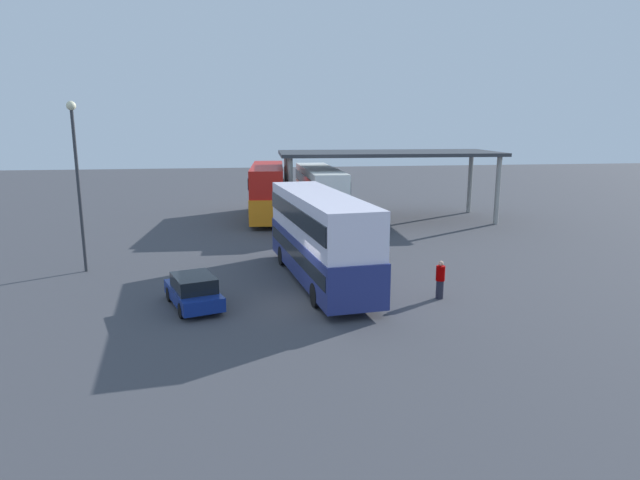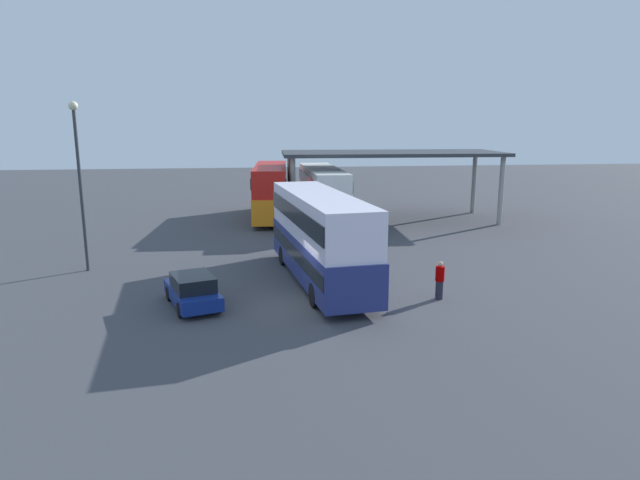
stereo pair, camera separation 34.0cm
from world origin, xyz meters
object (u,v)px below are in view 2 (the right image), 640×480
object	(u,v)px
parked_hatchback	(193,291)
double_decker_near_canopy	(271,190)
double_decker_mid_row	(323,192)
lamppost_tall	(79,167)
double_decker_main	(320,234)
pedestrian_waiting	(440,280)

from	to	relation	value
parked_hatchback	double_decker_near_canopy	world-z (taller)	double_decker_near_canopy
double_decker_mid_row	lamppost_tall	bearing A→B (deg)	131.62
double_decker_near_canopy	lamppost_tall	bearing A→B (deg)	149.25
double_decker_near_canopy	parked_hatchback	bearing A→B (deg)	172.87
double_decker_main	double_decker_near_canopy	size ratio (longest dim) A/B	1.06
pedestrian_waiting	double_decker_mid_row	bearing A→B (deg)	-157.67
double_decker_main	pedestrian_waiting	world-z (taller)	double_decker_main
lamppost_tall	pedestrian_waiting	world-z (taller)	lamppost_tall
parked_hatchback	pedestrian_waiting	bearing A→B (deg)	-110.31
parked_hatchback	double_decker_mid_row	world-z (taller)	double_decker_mid_row
double_decker_near_canopy	pedestrian_waiting	bearing A→B (deg)	-159.44
double_decker_near_canopy	pedestrian_waiting	world-z (taller)	double_decker_near_canopy
double_decker_near_canopy	double_decker_mid_row	world-z (taller)	double_decker_near_canopy
double_decker_main	lamppost_tall	bearing A→B (deg)	66.17
double_decker_main	lamppost_tall	world-z (taller)	lamppost_tall
parked_hatchback	double_decker_mid_row	xyz separation A→B (m)	(7.79, 18.66, 1.54)
pedestrian_waiting	double_decker_near_canopy	bearing A→B (deg)	-148.36
lamppost_tall	pedestrian_waiting	bearing A→B (deg)	-22.52
double_decker_main	parked_hatchback	size ratio (longest dim) A/B	2.84
double_decker_mid_row	lamppost_tall	world-z (taller)	lamppost_tall
double_decker_main	double_decker_near_canopy	distance (m)	17.72
parked_hatchback	double_decker_near_canopy	bearing A→B (deg)	-29.34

